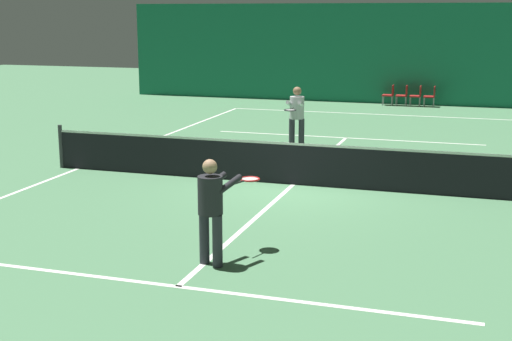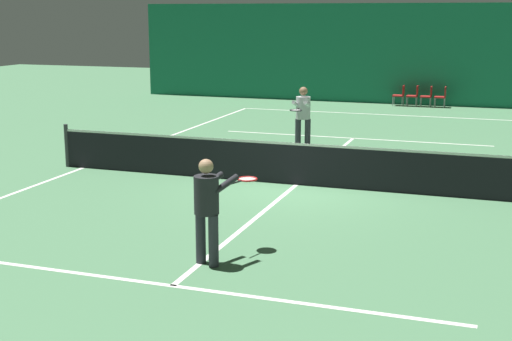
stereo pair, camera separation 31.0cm
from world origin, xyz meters
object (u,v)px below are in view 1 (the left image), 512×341
object	(u,v)px
tennis_net	(294,162)
courtside_chair_2	(417,95)
player_far	(297,113)
courtside_chair_1	(403,94)
courtside_chair_0	(390,94)
courtside_chair_3	(431,95)
player_near	(212,204)

from	to	relation	value
tennis_net	courtside_chair_2	distance (m)	14.85
player_far	courtside_chair_1	bearing A→B (deg)	166.05
courtside_chair_0	courtside_chair_2	xyz separation A→B (m)	(1.12, 0.00, 0.00)
courtside_chair_1	courtside_chair_3	xyz separation A→B (m)	(1.12, 0.00, 0.00)
courtside_chair_0	courtside_chair_3	world-z (taller)	same
player_far	courtside_chair_1	xyz separation A→B (m)	(1.82, 10.63, -0.54)
player_near	tennis_net	bearing A→B (deg)	20.24
tennis_net	courtside_chair_0	bearing A→B (deg)	88.99
tennis_net	courtside_chair_0	world-z (taller)	tennis_net
player_far	courtside_chair_0	distance (m)	10.72
player_near	courtside_chair_1	world-z (taller)	player_near
player_near	courtside_chair_2	world-z (taller)	player_near
courtside_chair_1	courtside_chair_3	size ratio (longest dim) A/B	1.00
tennis_net	player_near	world-z (taller)	player_near
courtside_chair_0	tennis_net	bearing A→B (deg)	-1.01
player_near	courtside_chair_2	xyz separation A→B (m)	(1.24, 20.16, -0.48)
courtside_chair_0	courtside_chair_2	world-z (taller)	same
player_near	courtside_chair_3	distance (m)	20.25
courtside_chair_2	tennis_net	bearing A→B (deg)	-5.33
tennis_net	courtside_chair_2	bearing A→B (deg)	84.67
tennis_net	courtside_chair_1	size ratio (longest dim) A/B	14.29
tennis_net	courtside_chair_3	world-z (taller)	tennis_net
courtside_chair_3	courtside_chair_0	bearing A→B (deg)	-90.00
player_near	courtside_chair_3	size ratio (longest dim) A/B	1.96
tennis_net	player_near	size ratio (longest dim) A/B	7.27
courtside_chair_3	courtside_chair_2	bearing A→B (deg)	-90.00
player_far	courtside_chair_3	xyz separation A→B (m)	(2.94, 10.63, -0.54)
player_near	courtside_chair_3	world-z (taller)	player_near
courtside_chair_0	player_near	bearing A→B (deg)	-0.35
courtside_chair_0	courtside_chair_2	distance (m)	1.12
courtside_chair_1	courtside_chair_2	size ratio (longest dim) A/B	1.00
player_far	courtside_chair_1	distance (m)	10.80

